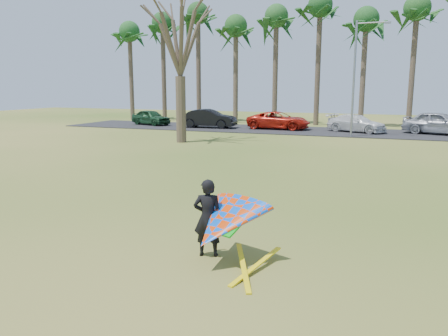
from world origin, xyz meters
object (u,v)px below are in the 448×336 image
(streetlight, at_px, (357,73))
(car_1, at_px, (209,118))
(car_0, at_px, (151,117))
(car_4, at_px, (439,123))
(car_2, at_px, (279,120))
(kite_flyer, at_px, (222,223))
(car_3, at_px, (357,123))
(bare_tree_left, at_px, (179,32))

(streetlight, xyz_separation_m, car_1, (-12.24, 2.38, -3.62))
(car_0, height_order, car_4, car_4)
(streetlight, xyz_separation_m, car_2, (-6.31, 3.33, -3.68))
(streetlight, distance_m, kite_flyer, 24.64)
(car_2, distance_m, kite_flyer, 28.30)
(car_3, relative_size, kite_flyer, 1.93)
(car_1, bearing_deg, bare_tree_left, -171.74)
(car_1, height_order, car_2, car_1)
(car_2, height_order, car_4, car_4)
(streetlight, relative_size, car_3, 1.73)
(streetlight, bearing_deg, kite_flyer, -91.21)
(car_1, xyz_separation_m, car_4, (17.99, 1.26, 0.06))
(bare_tree_left, xyz_separation_m, car_0, (-8.20, 10.05, -6.16))
(car_1, relative_size, car_2, 0.92)
(streetlight, relative_size, car_0, 1.96)
(bare_tree_left, distance_m, car_1, 11.37)
(bare_tree_left, xyz_separation_m, car_1, (-2.08, 9.38, -6.07))
(bare_tree_left, height_order, car_0, bare_tree_left)
(bare_tree_left, height_order, car_3, bare_tree_left)
(bare_tree_left, distance_m, car_0, 14.36)
(bare_tree_left, height_order, car_2, bare_tree_left)
(kite_flyer, bearing_deg, car_4, 77.38)
(car_2, xyz_separation_m, car_4, (12.06, 0.31, 0.13))
(car_1, bearing_deg, kite_flyer, -160.57)
(streetlight, xyz_separation_m, car_0, (-18.36, 3.05, -3.71))
(car_1, height_order, kite_flyer, kite_flyer)
(car_0, xyz_separation_m, car_4, (24.11, 0.59, 0.15))
(car_3, xyz_separation_m, kite_flyer, (-0.46, -27.62, 0.12))
(car_0, bearing_deg, car_4, -69.90)
(car_2, relative_size, car_4, 1.04)
(bare_tree_left, distance_m, kite_flyer, 20.77)
(bare_tree_left, distance_m, car_3, 15.66)
(car_1, height_order, car_3, car_1)
(car_1, xyz_separation_m, kite_flyer, (11.72, -26.75, -0.00))
(car_3, distance_m, kite_flyer, 27.62)
(streetlight, distance_m, car_0, 18.97)
(bare_tree_left, height_order, car_1, bare_tree_left)
(car_0, relative_size, car_2, 0.79)
(streetlight, height_order, kite_flyer, streetlight)
(car_2, bearing_deg, car_3, -88.60)
(car_4, bearing_deg, car_2, 110.73)
(car_0, bearing_deg, bare_tree_left, -122.11)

